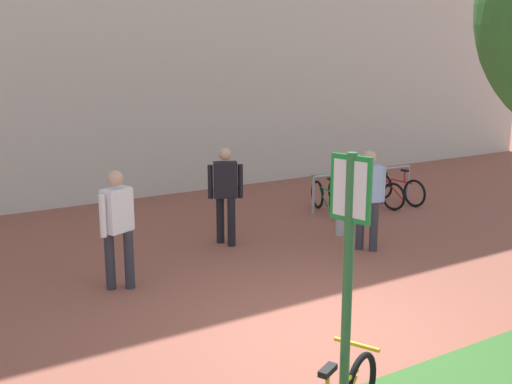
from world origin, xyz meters
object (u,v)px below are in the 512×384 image
object	(u,v)px
bollard_steel	(340,212)
person_casual_tan	(368,194)
parking_sign_post	(348,265)
bike_rack_cluster	(363,192)
person_shirt_blue	(118,222)
person_suited_dark	(225,190)

from	to	relation	value
bollard_steel	person_casual_tan	bearing A→B (deg)	-99.49
parking_sign_post	bike_rack_cluster	world-z (taller)	parking_sign_post
bike_rack_cluster	person_shirt_blue	xyz separation A→B (m)	(-6.09, -1.78, 0.64)
bike_rack_cluster	person_shirt_blue	distance (m)	6.37
bike_rack_cluster	bollard_steel	distance (m)	2.23
bollard_steel	person_casual_tan	size ratio (longest dim) A/B	0.52
bike_rack_cluster	parking_sign_post	bearing A→B (deg)	-132.27
parking_sign_post	person_shirt_blue	world-z (taller)	parking_sign_post
parking_sign_post	person_shirt_blue	distance (m)	4.61
bike_rack_cluster	person_casual_tan	bearing A→B (deg)	-130.05
person_shirt_blue	person_casual_tan	xyz separation A→B (m)	(4.18, -0.49, 0.00)
parking_sign_post	person_shirt_blue	xyz separation A→B (m)	(-0.34, 4.54, -0.69)
bike_rack_cluster	person_casual_tan	size ratio (longest dim) A/B	1.55
parking_sign_post	person_casual_tan	size ratio (longest dim) A/B	1.49
parking_sign_post	bollard_steel	distance (m)	6.47
bike_rack_cluster	person_suited_dark	bearing A→B (deg)	-169.07
parking_sign_post	bike_rack_cluster	bearing A→B (deg)	47.73
person_suited_dark	person_casual_tan	xyz separation A→B (m)	(1.89, -1.53, 0.00)
person_shirt_blue	person_casual_tan	world-z (taller)	same
parking_sign_post	person_casual_tan	bearing A→B (deg)	46.56
person_casual_tan	parking_sign_post	bearing A→B (deg)	-133.44
person_shirt_blue	person_suited_dark	bearing A→B (deg)	24.57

